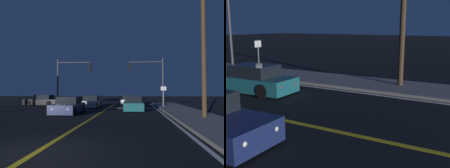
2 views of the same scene
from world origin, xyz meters
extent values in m
plane|color=black|center=(0.00, 0.00, 0.00)|extent=(160.00, 160.00, 0.00)
cube|color=gray|center=(6.82, 9.53, 0.07)|extent=(3.20, 34.30, 0.15)
cube|color=gold|center=(0.00, 9.53, 0.01)|extent=(0.20, 32.40, 0.01)
cube|color=white|center=(4.97, 9.53, 0.01)|extent=(0.16, 32.40, 0.01)
cube|color=white|center=(2.61, 17.56, 0.01)|extent=(5.22, 0.50, 0.01)
cube|color=#B2B5BA|center=(-2.04, 18.04, 0.44)|extent=(1.90, 4.50, 0.68)
cube|color=black|center=(-2.05, 18.31, 1.04)|extent=(1.58, 2.09, 0.60)
cylinder|color=black|center=(-1.17, 16.69, 0.32)|extent=(0.24, 0.65, 0.64)
cylinder|color=black|center=(-2.81, 16.64, 0.32)|extent=(0.24, 0.65, 0.64)
cylinder|color=black|center=(-1.27, 19.44, 0.32)|extent=(0.24, 0.65, 0.64)
cylinder|color=black|center=(-2.90, 19.39, 0.32)|extent=(0.24, 0.65, 0.64)
sphere|color=#FFF4CC|center=(-1.42, 15.90, 0.52)|extent=(0.18, 0.18, 0.18)
sphere|color=#FFF4CC|center=(-2.51, 15.86, 0.52)|extent=(0.18, 0.18, 0.18)
sphere|color=red|center=(-1.57, 20.23, 0.52)|extent=(0.14, 0.14, 0.14)
sphere|color=red|center=(-2.65, 20.19, 0.52)|extent=(0.14, 0.14, 0.14)
cube|color=black|center=(-8.86, 20.75, 0.44)|extent=(4.42, 2.08, 0.68)
cube|color=black|center=(-8.60, 20.74, 1.04)|extent=(2.07, 1.70, 0.60)
cylinder|color=black|center=(-10.25, 19.95, 0.32)|extent=(0.65, 0.25, 0.64)
cylinder|color=black|center=(-10.16, 21.69, 0.32)|extent=(0.65, 0.25, 0.64)
cylinder|color=black|center=(-7.57, 19.81, 0.32)|extent=(0.65, 0.25, 0.64)
cylinder|color=black|center=(-7.48, 21.56, 0.32)|extent=(0.65, 0.25, 0.64)
sphere|color=#FFF4CC|center=(-11.00, 20.28, 0.52)|extent=(0.18, 0.18, 0.18)
sphere|color=#FFF4CC|center=(-10.94, 21.43, 0.52)|extent=(0.18, 0.18, 0.18)
sphere|color=red|center=(-6.78, 20.07, 0.52)|extent=(0.14, 0.14, 0.14)
sphere|color=red|center=(-6.72, 21.22, 0.52)|extent=(0.14, 0.14, 0.14)
cube|color=navy|center=(-2.45, 11.12, 0.44)|extent=(1.99, 4.68, 0.68)
cube|color=black|center=(-2.46, 11.40, 1.04)|extent=(1.64, 2.18, 0.60)
cylinder|color=black|center=(-1.55, 9.72, 0.32)|extent=(0.24, 0.65, 0.64)
cylinder|color=black|center=(-3.25, 9.66, 0.32)|extent=(0.24, 0.65, 0.64)
cylinder|color=black|center=(-1.66, 12.59, 0.32)|extent=(0.24, 0.65, 0.64)
cylinder|color=black|center=(-3.35, 12.53, 0.32)|extent=(0.24, 0.65, 0.64)
sphere|color=#FFF4CC|center=(-1.81, 8.90, 0.52)|extent=(0.18, 0.18, 0.18)
sphere|color=#FFF4CC|center=(-2.93, 8.86, 0.52)|extent=(0.18, 0.18, 0.18)
sphere|color=red|center=(-1.97, 13.40, 0.52)|extent=(0.14, 0.14, 0.14)
sphere|color=red|center=(-3.10, 13.36, 0.52)|extent=(0.14, 0.14, 0.14)
cube|color=#195960|center=(2.60, 14.47, 0.44)|extent=(1.90, 4.67, 0.68)
cube|color=black|center=(2.61, 14.20, 1.04)|extent=(1.55, 2.18, 0.60)
cylinder|color=black|center=(1.75, 15.87, 0.32)|extent=(0.25, 0.65, 0.64)
cylinder|color=black|center=(3.33, 15.93, 0.32)|extent=(0.25, 0.65, 0.64)
cylinder|color=black|center=(1.87, 13.01, 0.32)|extent=(0.25, 0.65, 0.64)
cylinder|color=black|center=(3.45, 13.08, 0.32)|extent=(0.25, 0.65, 0.64)
sphere|color=#FFF4CC|center=(1.98, 16.69, 0.52)|extent=(0.18, 0.18, 0.18)
sphere|color=#FFF4CC|center=(3.03, 16.74, 0.52)|extent=(0.18, 0.18, 0.18)
sphere|color=red|center=(2.17, 12.20, 0.52)|extent=(0.14, 0.14, 0.14)
sphere|color=red|center=(3.22, 12.25, 0.52)|extent=(0.14, 0.14, 0.14)
cube|color=silver|center=(2.16, 21.86, 0.44)|extent=(2.02, 4.23, 0.68)
cube|color=black|center=(2.15, 21.61, 1.04)|extent=(1.66, 1.98, 0.60)
cylinder|color=black|center=(1.37, 23.18, 0.32)|extent=(0.25, 0.65, 0.64)
cylinder|color=black|center=(3.07, 23.10, 0.32)|extent=(0.25, 0.65, 0.64)
cylinder|color=black|center=(1.25, 20.61, 0.32)|extent=(0.25, 0.65, 0.64)
cylinder|color=black|center=(2.95, 20.53, 0.32)|extent=(0.25, 0.65, 0.64)
sphere|color=#FFF4CC|center=(1.69, 23.90, 0.52)|extent=(0.18, 0.18, 0.18)
sphere|color=#FFF4CC|center=(2.82, 23.84, 0.52)|extent=(0.18, 0.18, 0.18)
sphere|color=red|center=(1.50, 19.86, 0.52)|extent=(0.14, 0.14, 0.14)
sphere|color=red|center=(2.63, 19.81, 0.52)|extent=(0.14, 0.14, 0.14)
cylinder|color=#38383D|center=(6.02, 19.86, 2.81)|extent=(0.18, 0.18, 5.62)
cylinder|color=#38383D|center=(4.07, 19.86, 5.22)|extent=(3.90, 0.12, 0.12)
cube|color=black|center=(2.12, 19.86, 4.67)|extent=(0.28, 0.28, 0.90)
sphere|color=red|center=(2.12, 19.86, 4.94)|extent=(0.22, 0.22, 0.22)
sphere|color=#4C2D05|center=(2.12, 19.86, 4.67)|extent=(0.22, 0.22, 0.22)
sphere|color=#0A3814|center=(2.12, 19.86, 4.40)|extent=(0.22, 0.22, 0.22)
cylinder|color=#38383D|center=(-6.02, 18.46, 2.74)|extent=(0.18, 0.18, 5.48)
cylinder|color=#38383D|center=(-4.14, 18.46, 5.08)|extent=(3.76, 0.12, 0.12)
cube|color=black|center=(-2.26, 18.46, 4.53)|extent=(0.28, 0.28, 0.90)
sphere|color=red|center=(-2.26, 18.46, 4.80)|extent=(0.22, 0.22, 0.22)
sphere|color=#4C2D05|center=(-2.26, 18.46, 4.53)|extent=(0.22, 0.22, 0.22)
sphere|color=#0A3814|center=(-2.26, 18.46, 4.26)|extent=(0.22, 0.22, 0.22)
cylinder|color=#42301E|center=(7.12, 8.38, 4.83)|extent=(0.29, 0.29, 9.65)
cylinder|color=slate|center=(5.72, 17.06, 1.16)|extent=(0.06, 0.06, 2.32)
cube|color=white|center=(5.72, 17.06, 2.07)|extent=(0.56, 0.07, 0.40)
camera|label=1|loc=(2.81, -5.87, 1.73)|focal=35.16mm
camera|label=2|loc=(-7.24, 3.80, 3.24)|focal=46.09mm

